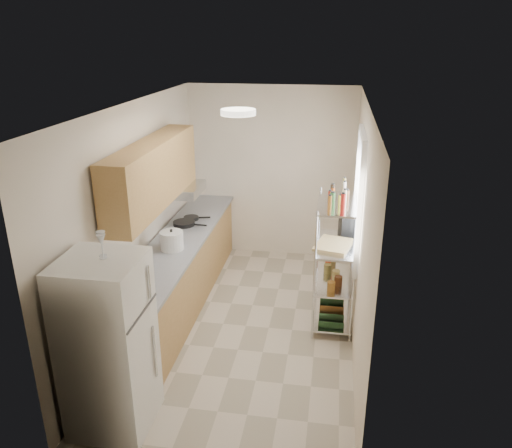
{
  "coord_description": "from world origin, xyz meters",
  "views": [
    {
      "loc": [
        0.94,
        -5.05,
        3.28
      ],
      "look_at": [
        0.08,
        0.25,
        1.22
      ],
      "focal_mm": 35.0,
      "sensor_mm": 36.0,
      "label": 1
    }
  ],
  "objects_px": {
    "refrigerator": "(108,345)",
    "cutting_board": "(333,245)",
    "espresso_machine": "(347,223)",
    "frying_pan_large": "(184,223)",
    "rice_cooker": "(172,240)"
  },
  "relations": [
    {
      "from": "cutting_board",
      "to": "espresso_machine",
      "type": "xyz_separation_m",
      "value": [
        0.14,
        0.4,
        0.12
      ]
    },
    {
      "from": "espresso_machine",
      "to": "frying_pan_large",
      "type": "bearing_deg",
      "value": 163.53
    },
    {
      "from": "refrigerator",
      "to": "cutting_board",
      "type": "xyz_separation_m",
      "value": [
        1.85,
        1.95,
        0.23
      ]
    },
    {
      "from": "frying_pan_large",
      "to": "espresso_machine",
      "type": "bearing_deg",
      "value": -0.79
    },
    {
      "from": "espresso_machine",
      "to": "cutting_board",
      "type": "bearing_deg",
      "value": -119.64
    },
    {
      "from": "rice_cooker",
      "to": "espresso_machine",
      "type": "xyz_separation_m",
      "value": [
        2.01,
        0.53,
        0.14
      ]
    },
    {
      "from": "rice_cooker",
      "to": "frying_pan_large",
      "type": "relative_size",
      "value": 0.94
    },
    {
      "from": "frying_pan_large",
      "to": "cutting_board",
      "type": "distance_m",
      "value": 2.07
    },
    {
      "from": "refrigerator",
      "to": "espresso_machine",
      "type": "height_order",
      "value": "refrigerator"
    },
    {
      "from": "rice_cooker",
      "to": "refrigerator",
      "type": "bearing_deg",
      "value": -89.36
    },
    {
      "from": "refrigerator",
      "to": "cutting_board",
      "type": "height_order",
      "value": "refrigerator"
    },
    {
      "from": "frying_pan_large",
      "to": "cutting_board",
      "type": "relative_size",
      "value": 0.62
    },
    {
      "from": "frying_pan_large",
      "to": "espresso_machine",
      "type": "xyz_separation_m",
      "value": [
        2.11,
        -0.25,
        0.22
      ]
    },
    {
      "from": "refrigerator",
      "to": "cutting_board",
      "type": "relative_size",
      "value": 3.42
    },
    {
      "from": "refrigerator",
      "to": "espresso_machine",
      "type": "distance_m",
      "value": 3.1
    }
  ]
}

